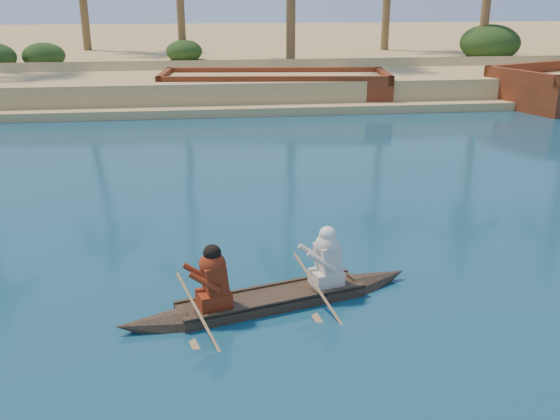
{
  "coord_description": "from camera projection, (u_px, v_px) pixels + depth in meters",
  "views": [
    {
      "loc": [
        0.95,
        -4.66,
        5.26
      ],
      "look_at": [
        2.4,
        6.98,
        1.08
      ],
      "focal_mm": 40.0,
      "sensor_mm": 36.0,
      "label": 1
    }
  ],
  "objects": [
    {
      "name": "canoe",
      "position": [
        272.0,
        290.0,
        10.89
      ],
      "size": [
        5.45,
        2.18,
        1.5
      ],
      "rotation": [
        0.0,
        0.0,
        0.28
      ],
      "color": "#3F3422",
      "rests_on": "ground"
    },
    {
      "name": "shrub_cluster",
      "position": [
        184.0,
        65.0,
        35.05
      ],
      "size": [
        100.0,
        6.0,
        2.4
      ],
      "primitive_type": null,
      "color": "#1F3F17",
      "rests_on": "ground"
    },
    {
      "name": "barge_mid",
      "position": [
        275.0,
        91.0,
        29.87
      ],
      "size": [
        11.06,
        4.67,
        1.79
      ],
      "rotation": [
        0.0,
        0.0,
        -0.1
      ],
      "color": "maroon",
      "rests_on": "ground"
    },
    {
      "name": "sandy_embankment",
      "position": [
        189.0,
        51.0,
        49.66
      ],
      "size": [
        150.0,
        51.0,
        1.5
      ],
      "color": "tan",
      "rests_on": "ground"
    }
  ]
}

